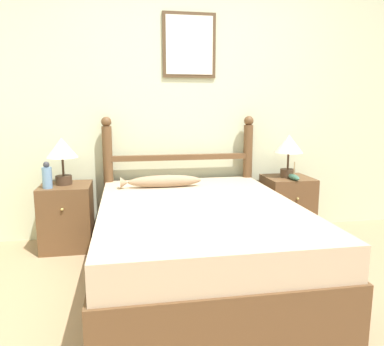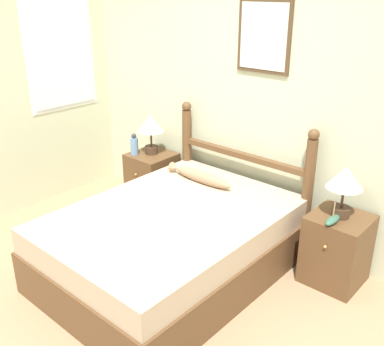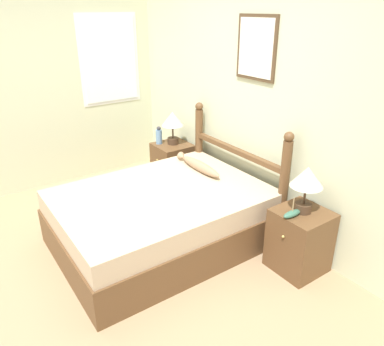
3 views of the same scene
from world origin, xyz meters
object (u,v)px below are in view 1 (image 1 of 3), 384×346
(nightstand_right, at_px, (287,206))
(table_lamp_left, at_px, (62,151))
(fish_pillow, at_px, (162,181))
(model_boat, at_px, (294,177))
(nightstand_left, at_px, (67,216))
(bottle, at_px, (47,176))
(bed, at_px, (199,241))
(table_lamp_right, at_px, (289,147))

(nightstand_right, height_order, table_lamp_left, table_lamp_left)
(fish_pillow, bearing_deg, model_boat, 2.45)
(nightstand_right, bearing_deg, fish_pillow, -171.33)
(nightstand_left, height_order, bottle, bottle)
(nightstand_right, xyz_separation_m, table_lamp_left, (-2.08, 0.02, 0.58))
(bed, xyz_separation_m, nightstand_right, (1.03, 0.78, 0.01))
(table_lamp_right, height_order, fish_pillow, table_lamp_right)
(nightstand_left, height_order, nightstand_right, same)
(nightstand_right, height_order, model_boat, model_boat)
(bed, bearing_deg, bottle, 150.20)
(bottle, bearing_deg, table_lamp_right, 3.16)
(bed, height_order, table_lamp_right, table_lamp_right)
(nightstand_left, distance_m, nightstand_right, 2.07)
(table_lamp_left, xyz_separation_m, fish_pillow, (0.84, -0.21, -0.25))
(nightstand_right, distance_m, fish_pillow, 1.30)
(model_boat, bearing_deg, bottle, 179.58)
(table_lamp_right, xyz_separation_m, model_boat, (0.00, -0.14, -0.26))
(bottle, distance_m, fish_pillow, 0.95)
(bed, relative_size, fish_pillow, 2.81)
(model_boat, bearing_deg, table_lamp_left, 175.73)
(nightstand_left, distance_m, bottle, 0.42)
(fish_pillow, bearing_deg, nightstand_left, 167.06)
(model_boat, distance_m, fish_pillow, 1.24)
(bed, relative_size, table_lamp_left, 4.76)
(nightstand_right, distance_m, model_boat, 0.34)
(nightstand_right, height_order, fish_pillow, fish_pillow)
(bed, xyz_separation_m, nightstand_left, (-1.03, 0.78, 0.01))
(table_lamp_right, relative_size, fish_pillow, 0.59)
(bed, distance_m, nightstand_right, 1.30)
(model_boat, bearing_deg, bed, -147.86)
(table_lamp_left, distance_m, bottle, 0.26)
(table_lamp_right, xyz_separation_m, bottle, (-2.18, -0.12, -0.19))
(nightstand_left, bearing_deg, nightstand_right, 0.00)
(table_lamp_right, relative_size, bottle, 1.81)
(table_lamp_left, bearing_deg, bottle, -128.01)
(bed, distance_m, table_lamp_right, 1.41)
(nightstand_right, distance_m, table_lamp_left, 2.16)
(table_lamp_left, distance_m, model_boat, 2.09)
(nightstand_left, bearing_deg, table_lamp_left, 124.02)
(table_lamp_right, bearing_deg, fish_pillow, -171.29)
(bed, distance_m, fish_pillow, 0.71)
(bed, height_order, nightstand_right, nightstand_right)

